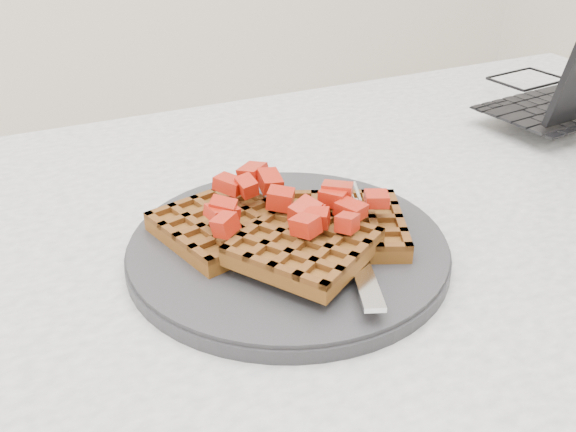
% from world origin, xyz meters
% --- Properties ---
extents(table, '(1.20, 0.80, 0.75)m').
position_xyz_m(table, '(0.00, 0.00, 0.64)').
color(table, silver).
rests_on(table, ground).
extents(plate, '(0.28, 0.28, 0.02)m').
position_xyz_m(plate, '(-0.11, -0.00, 0.76)').
color(plate, '#242427').
rests_on(plate, table).
extents(waffles, '(0.22, 0.20, 0.03)m').
position_xyz_m(waffles, '(-0.11, -0.00, 0.78)').
color(waffles, brown).
rests_on(waffles, plate).
extents(strawberry_pile, '(0.15, 0.15, 0.02)m').
position_xyz_m(strawberry_pile, '(-0.11, -0.00, 0.80)').
color(strawberry_pile, '#8A0900').
rests_on(strawberry_pile, waffles).
extents(fork, '(0.09, 0.18, 0.02)m').
position_xyz_m(fork, '(-0.07, -0.04, 0.77)').
color(fork, silver).
rests_on(fork, plate).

